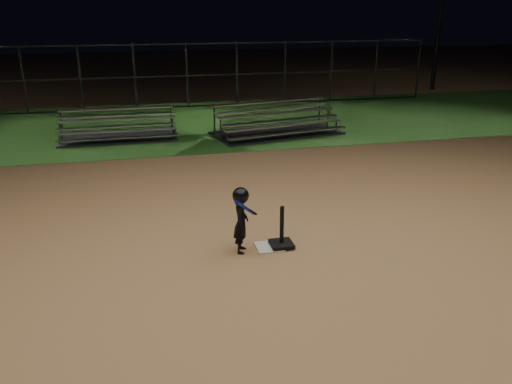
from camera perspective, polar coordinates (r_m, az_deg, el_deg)
name	(u,v)px	position (r m, az deg, el deg)	size (l,w,h in m)	color
ground	(269,247)	(8.85, 1.47, -6.13)	(80.00, 80.00, 0.00)	#A87B4C
grass_strip	(198,123)	(18.22, -6.45, 7.56)	(60.00, 8.00, 0.01)	#214E19
home_plate	(269,247)	(8.84, 1.47, -6.06)	(0.45, 0.45, 0.02)	beige
batting_tee	(282,239)	(8.81, 2.83, -5.17)	(0.38, 0.38, 0.72)	black
child_batter	(241,218)	(8.47, -1.66, -2.90)	(0.45, 0.60, 1.13)	black
bleacher_left	(118,133)	(16.48, -14.95, 6.29)	(3.47, 1.70, 0.85)	silver
bleacher_right	(277,128)	(16.50, 2.34, 7.06)	(4.24, 2.66, 0.97)	#A2A2A6
backstop_fence	(187,76)	(20.95, -7.61, 12.59)	(20.08, 0.08, 2.50)	#38383D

